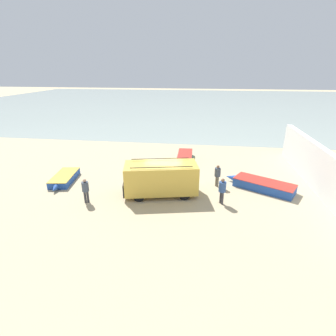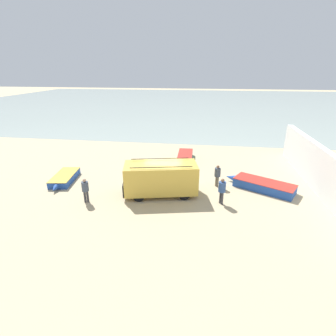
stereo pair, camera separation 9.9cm
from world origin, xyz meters
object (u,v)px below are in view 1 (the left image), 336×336
parked_van (161,178)px  fisherman_1 (85,188)px  fisherman_0 (222,189)px  fisherman_2 (218,174)px  fishing_rowboat_0 (64,178)px  fishing_rowboat_1 (185,157)px  fishing_rowboat_2 (262,185)px

parked_van → fisherman_1: size_ratio=3.19×
fisherman_0 → fisherman_2: 2.68m
fishing_rowboat_0 → fishing_rowboat_1: (8.96, 6.44, 0.06)m
fisherman_1 → fisherman_2: bearing=-90.5°
fishing_rowboat_0 → fisherman_2: bearing=85.4°
fishing_rowboat_0 → fisherman_2: size_ratio=2.40×
parked_van → fisherman_0: (4.16, -0.78, -0.18)m
fishing_rowboat_2 → fisherman_0: size_ratio=2.82×
fisherman_2 → fisherman_0: bearing=-117.8°
fishing_rowboat_1 → fishing_rowboat_2: fishing_rowboat_2 is taller
fisherman_0 → fisherman_1: fisherman_0 is taller
fishing_rowboat_1 → fisherman_1: bearing=146.8°
fishing_rowboat_2 → parked_van: bearing=43.7°
fisherman_2 → fisherman_1: bearing=171.4°
fishing_rowboat_1 → fisherman_2: fisherman_2 is taller
parked_van → fishing_rowboat_2: parked_van is taller
fishing_rowboat_0 → fishing_rowboat_2: (15.04, 0.75, 0.06)m
fishing_rowboat_1 → fisherman_1: size_ratio=2.81×
fisherman_0 → fisherman_1: size_ratio=1.05×
fishing_rowboat_1 → parked_van: bearing=169.9°
fishing_rowboat_1 → fisherman_0: (3.05, -8.33, 0.73)m
fishing_rowboat_1 → fishing_rowboat_2: bearing=-134.7°
fisherman_1 → fisherman_2: fisherman_2 is taller
fishing_rowboat_2 → fisherman_1: fisherman_1 is taller
fishing_rowboat_1 → fishing_rowboat_2: size_ratio=0.95×
fishing_rowboat_1 → fisherman_0: bearing=-161.6°
fishing_rowboat_0 → fishing_rowboat_2: bearing=84.5°
fisherman_0 → fishing_rowboat_2: bearing=10.0°
fishing_rowboat_2 → fisherman_2: size_ratio=2.96×
parked_van → fisherman_0: size_ratio=3.02×
fishing_rowboat_1 → fishing_rowboat_2: 8.32m
fishing_rowboat_0 → fishing_rowboat_1: size_ratio=0.86×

